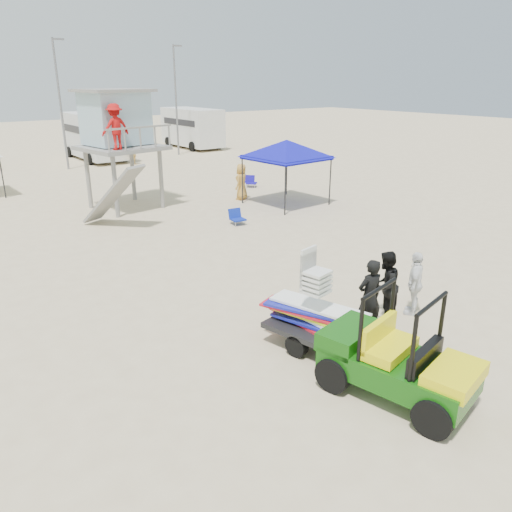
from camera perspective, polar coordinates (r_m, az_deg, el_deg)
ground at (r=11.10m, az=7.36°, el=-11.07°), size 140.00×140.00×0.00m
utility_cart at (r=9.57m, az=16.11°, el=-10.54°), size 1.88×2.93×2.05m
surf_trailer at (r=10.99m, az=6.39°, el=-6.49°), size 1.65×2.49×2.03m
man_left at (r=11.78m, az=12.84°, el=-4.58°), size 0.72×0.54×1.81m
man_mid at (r=12.55m, az=14.52°, el=-3.33°), size 0.98×0.83×1.76m
man_right at (r=13.07m, az=17.71°, el=-2.98°), size 1.04×0.82×1.64m
lifeguard_tower at (r=23.39m, az=-15.66°, el=14.42°), size 3.63×3.63×5.09m
canopy_blue at (r=23.41m, az=3.53°, el=12.77°), size 3.28×3.28×3.40m
beach_chair_b at (r=20.43m, az=-2.25°, el=4.51°), size 0.60×0.64×0.64m
beach_chair_c at (r=27.69m, az=-0.66°, el=8.55°), size 0.73×0.87×0.64m
rv_mid_right at (r=39.08m, az=-17.99°, el=13.08°), size 2.64×7.00×3.25m
rv_far_right at (r=44.17m, az=-7.32°, el=14.50°), size 2.64×6.60×3.25m
light_pole_left at (r=35.17m, az=-21.42°, el=15.69°), size 0.14×0.14×8.00m
light_pole_right at (r=39.97m, az=-9.12°, el=17.06°), size 0.14×0.14×8.00m
distant_beachgoers at (r=28.70m, az=-18.07°, el=9.15°), size 12.12×13.87×1.79m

